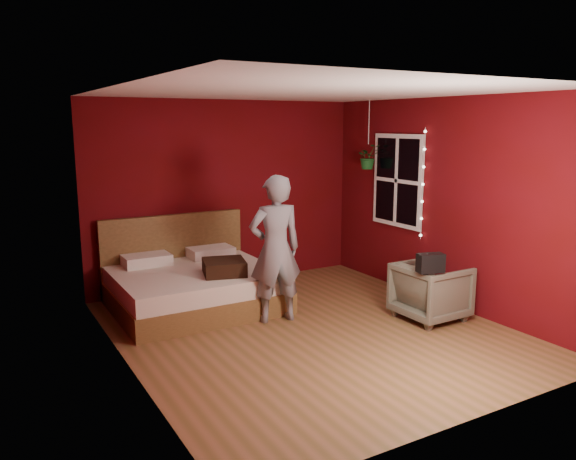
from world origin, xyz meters
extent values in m
plane|color=brown|center=(0.00, 0.00, 0.00)|extent=(4.50, 4.50, 0.00)
cube|color=#570910|center=(0.00, 2.26, 1.30)|extent=(4.00, 0.02, 2.60)
cube|color=#570910|center=(0.00, -2.26, 1.30)|extent=(4.00, 0.02, 2.60)
cube|color=#570910|center=(-2.01, 0.00, 1.30)|extent=(0.02, 4.50, 2.60)
cube|color=#570910|center=(2.01, 0.00, 1.30)|extent=(0.02, 4.50, 2.60)
cube|color=white|center=(0.00, 0.00, 2.61)|extent=(4.00, 4.50, 0.02)
cube|color=white|center=(1.97, 0.90, 1.50)|extent=(0.04, 0.97, 1.27)
cube|color=black|center=(1.96, 0.90, 1.50)|extent=(0.02, 0.85, 1.15)
cube|color=white|center=(1.95, 0.90, 1.50)|extent=(0.03, 0.05, 1.15)
cube|color=white|center=(1.95, 0.90, 1.50)|extent=(0.03, 0.85, 0.05)
cylinder|color=silver|center=(1.94, 0.38, 1.50)|extent=(0.01, 0.01, 1.45)
sphere|color=#FFF2CC|center=(1.94, 0.38, 0.83)|extent=(0.04, 0.04, 0.04)
sphere|color=#FFF2CC|center=(1.94, 0.38, 1.05)|extent=(0.04, 0.04, 0.04)
sphere|color=#FFF2CC|center=(1.94, 0.38, 1.27)|extent=(0.04, 0.04, 0.04)
sphere|color=#FFF2CC|center=(1.94, 0.38, 1.50)|extent=(0.04, 0.04, 0.04)
sphere|color=#FFF2CC|center=(1.94, 0.38, 1.73)|extent=(0.04, 0.04, 0.04)
sphere|color=#FFF2CC|center=(1.94, 0.38, 1.95)|extent=(0.04, 0.04, 0.04)
sphere|color=#FFF2CC|center=(1.94, 0.38, 2.17)|extent=(0.04, 0.04, 0.04)
cube|color=brown|center=(-0.83, 1.37, 0.14)|extent=(1.95, 1.66, 0.27)
cube|color=beige|center=(-0.83, 1.37, 0.38)|extent=(1.92, 1.63, 0.22)
cube|color=brown|center=(-0.83, 2.16, 0.54)|extent=(1.95, 0.08, 1.08)
cube|color=white|center=(-1.27, 1.93, 0.56)|extent=(0.59, 0.37, 0.14)
cube|color=white|center=(-0.39, 1.93, 0.56)|extent=(0.59, 0.37, 0.14)
imported|color=slate|center=(-0.17, 0.50, 0.86)|extent=(0.68, 0.50, 1.71)
imported|color=#595646|center=(1.43, -0.37, 0.34)|extent=(0.75, 0.73, 0.67)
cube|color=black|center=(1.14, -0.64, 0.78)|extent=(0.32, 0.22, 0.21)
cube|color=black|center=(-0.59, 1.03, 0.58)|extent=(0.60, 0.60, 0.17)
cylinder|color=silver|center=(1.79, 1.34, 2.29)|extent=(0.01, 0.01, 0.61)
imported|color=#1B6127|center=(1.79, 1.34, 1.81)|extent=(0.35, 0.31, 0.35)
camera|label=1|loc=(-3.19, -5.02, 2.28)|focal=35.00mm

